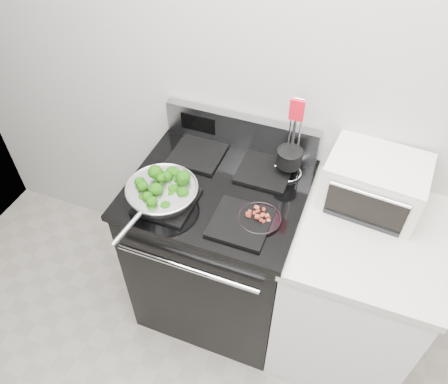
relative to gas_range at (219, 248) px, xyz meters
The scene contains 8 objects.
back_wall 0.97m from the gas_range, 48.22° to the left, with size 4.00×0.02×2.70m, color #B5B3AC.
gas_range is the anchor object (origin of this frame).
counter 0.69m from the gas_range, ahead, with size 0.62×0.68×0.92m.
skillet 0.57m from the gas_range, 137.87° to the right, with size 0.31×0.50×0.07m.
broccoli_pile 0.59m from the gas_range, 138.27° to the right, with size 0.25×0.25×0.09m, color black, non-canonical shape.
bacon_plate 0.55m from the gas_range, 27.84° to the right, with size 0.18×0.18×0.04m.
utensil_holder 0.63m from the gas_range, 35.48° to the left, with size 0.13×0.13×0.41m.
toaster_oven 0.87m from the gas_range, 15.40° to the left, with size 0.43×0.34×0.23m.
Camera 1 is at (0.23, 0.12, 2.33)m, focal length 35.00 mm.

